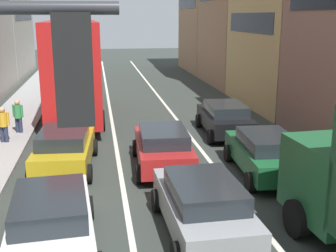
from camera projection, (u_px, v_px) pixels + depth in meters
sidewalk_left at (13, 122)px, 22.10m from camera, size 2.60×64.00×0.14m
lane_stripe_left at (112, 120)px, 22.91m from camera, size 0.16×60.00×0.01m
lane_stripe_right at (175, 117)px, 23.44m from camera, size 0.16×60.00×0.01m
building_row_right at (300, 10)px, 26.25m from camera, size 7.20×43.90×13.00m
sedan_centre_lane_second at (203, 205)px, 10.74m from camera, size 2.13×4.33×1.49m
wagon_left_lane_second at (51, 220)px, 9.93m from camera, size 2.30×4.41×1.49m
hatchback_centre_lane_third at (163, 147)px, 15.48m from camera, size 2.22×4.38×1.49m
sedan_left_lane_third at (65, 148)px, 15.35m from camera, size 2.29×4.41×1.49m
sedan_right_lane_behind_truck at (265, 153)px, 14.82m from camera, size 2.28×4.40×1.49m
wagon_right_lane_far at (225, 118)px, 19.83m from camera, size 2.25×4.39×1.49m
bus_mid_queue_primary at (73, 65)px, 22.79m from camera, size 3.04×10.57×5.06m
pedestrian_near_kerb at (3, 123)px, 18.19m from camera, size 0.53×0.34×1.66m
pedestrian_far_sidewalk at (18, 115)px, 19.69m from camera, size 0.49×0.34×1.66m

